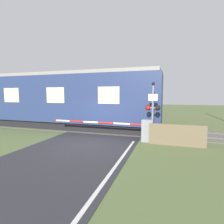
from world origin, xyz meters
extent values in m
plane|color=#5B6B3D|center=(0.00, 0.00, 0.00)|extent=(80.00, 80.00, 0.00)
cube|color=#666056|center=(0.00, 3.60, 0.01)|extent=(36.00, 3.20, 0.03)
cube|color=#595451|center=(0.00, 2.88, 0.08)|extent=(36.00, 0.08, 0.10)
cube|color=#595451|center=(0.00, 4.32, 0.08)|extent=(36.00, 0.08, 0.10)
cube|color=black|center=(-3.49, 3.60, 0.30)|extent=(13.15, 2.52, 0.60)
cube|color=navy|center=(-3.49, 3.60, 2.29)|extent=(14.29, 2.97, 3.39)
cube|color=gray|center=(-3.49, 3.60, 4.11)|extent=(14.01, 2.73, 0.24)
cube|color=beige|center=(0.45, 2.11, 2.55)|extent=(1.43, 0.02, 1.08)
cube|color=beige|center=(-3.49, 2.11, 2.55)|extent=(1.43, 0.02, 1.08)
cube|color=beige|center=(-7.42, 2.11, 2.55)|extent=(1.43, 0.02, 1.08)
cube|color=gray|center=(2.99, 1.24, 0.61)|extent=(0.60, 0.44, 1.23)
cylinder|color=gray|center=(2.99, 1.24, 0.92)|extent=(0.16, 0.16, 0.18)
cylinder|color=red|center=(2.51, 1.24, 0.92)|extent=(0.97, 0.11, 0.11)
cylinder|color=white|center=(1.54, 1.24, 0.92)|extent=(0.97, 0.11, 0.11)
cylinder|color=red|center=(0.57, 1.24, 0.92)|extent=(0.97, 0.11, 0.11)
cylinder|color=white|center=(-0.39, 1.24, 0.92)|extent=(0.97, 0.11, 0.11)
cylinder|color=red|center=(-1.36, 1.24, 0.92)|extent=(0.97, 0.11, 0.11)
cylinder|color=white|center=(-2.33, 1.24, 0.92)|extent=(0.97, 0.11, 0.11)
cylinder|color=red|center=(-2.81, 1.24, 0.92)|extent=(0.20, 0.02, 0.20)
cylinder|color=gray|center=(3.27, 1.06, 1.53)|extent=(0.11, 0.11, 3.05)
cube|color=gray|center=(3.27, 1.06, 1.89)|extent=(0.62, 0.07, 0.07)
sphere|color=red|center=(3.02, 1.01, 1.89)|extent=(0.24, 0.24, 0.24)
sphere|color=black|center=(3.52, 1.01, 1.89)|extent=(0.24, 0.24, 0.24)
cylinder|color=black|center=(3.02, 1.12, 1.89)|extent=(0.30, 0.06, 0.30)
cylinder|color=black|center=(3.52, 1.12, 1.89)|extent=(0.30, 0.06, 0.30)
cube|color=white|center=(3.27, 1.02, 2.44)|extent=(0.48, 0.02, 0.35)
sphere|color=black|center=(3.27, 1.06, 3.15)|extent=(0.18, 0.18, 0.18)
cube|color=#726047|center=(4.50, 0.83, 0.55)|extent=(2.74, 0.06, 1.10)
camera|label=1|loc=(4.00, -8.36, 2.57)|focal=28.00mm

